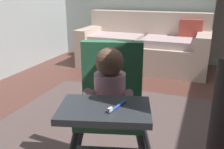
{
  "coord_description": "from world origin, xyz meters",
  "views": [
    {
      "loc": [
        0.43,
        -1.93,
        1.18
      ],
      "look_at": [
        -0.03,
        -0.71,
        0.74
      ],
      "focal_mm": 40.26,
      "sensor_mm": 36.0,
      "label": 1
    }
  ],
  "objects": [
    {
      "name": "high_chair",
      "position": [
        -0.03,
        -0.73,
        0.62
      ],
      "size": [
        0.74,
        0.83,
        0.91
      ],
      "rotation": [
        0.0,
        0.0,
        -1.28
      ],
      "color": "#30343A",
      "rests_on": "ground"
    },
    {
      "name": "area_rug",
      "position": [
        -0.24,
        -0.3,
        0.0
      ],
      "size": [
        2.16,
        2.38,
        0.01
      ],
      "primitive_type": "cube",
      "color": "brown",
      "rests_on": "ground"
    },
    {
      "name": "ground",
      "position": [
        0.0,
        0.0,
        -0.05
      ],
      "size": [
        5.96,
        6.44,
        0.1
      ],
      "primitive_type": "cube",
      "color": "brown"
    },
    {
      "name": "couch",
      "position": [
        -0.49,
        1.93,
        0.33
      ],
      "size": [
        1.99,
        0.86,
        0.86
      ],
      "rotation": [
        0.0,
        0.0,
        -1.57
      ],
      "color": "beige",
      "rests_on": "ground"
    }
  ]
}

